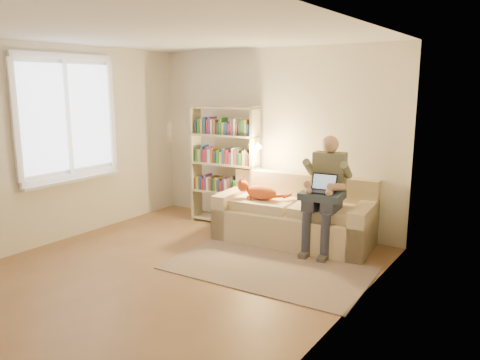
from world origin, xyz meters
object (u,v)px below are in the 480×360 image
Objects in this scene: sofa at (295,218)px; person at (326,187)px; cat at (258,191)px; bookshelf at (225,159)px; laptop at (322,187)px.

sofa is 0.69m from person.
bookshelf is (-0.81, 0.34, 0.32)m from cat.
cat is 0.97m from laptop.
person reaches higher than cat.
bookshelf is (-1.76, 0.38, 0.14)m from laptop.
sofa is at bearing 161.00° from person.
cat is at bearing 178.54° from person.
sofa is 1.20× the size of bookshelf.
laptop reaches higher than cat.
laptop is at bearing -18.37° from bookshelf.
sofa is 6.28× the size of laptop.
bookshelf reaches higher than person.
laptop is (0.95, -0.04, 0.18)m from cat.
bookshelf reaches higher than sofa.
sofa is 0.75m from laptop.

